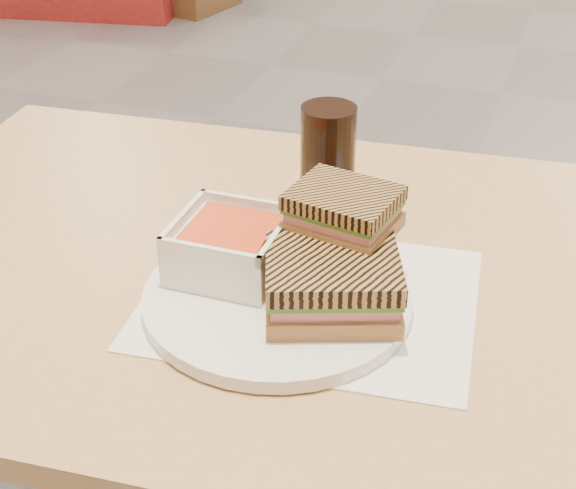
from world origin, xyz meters
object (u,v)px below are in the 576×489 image
(cola_glass, at_px, (328,162))
(plate, at_px, (278,298))
(panini_lower, at_px, (332,284))
(soup_bowl, at_px, (230,248))
(main_table, at_px, (344,351))

(cola_glass, bearing_deg, plate, -87.34)
(plate, height_order, panini_lower, panini_lower)
(soup_bowl, bearing_deg, panini_lower, -14.58)
(panini_lower, distance_m, cola_glass, 0.23)
(panini_lower, bearing_deg, cola_glass, 108.57)
(main_table, xyz_separation_m, plate, (-0.05, -0.09, 0.12))
(panini_lower, xyz_separation_m, cola_glass, (-0.07, 0.21, 0.02))
(plate, distance_m, soup_bowl, 0.08)
(plate, distance_m, panini_lower, 0.07)
(plate, xyz_separation_m, panini_lower, (0.06, -0.01, 0.04))
(soup_bowl, xyz_separation_m, cola_glass, (0.05, 0.18, 0.03))
(soup_bowl, relative_size, cola_glass, 0.80)
(soup_bowl, bearing_deg, cola_glass, 73.52)
(main_table, bearing_deg, cola_glass, 117.73)
(panini_lower, bearing_deg, plate, 172.35)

